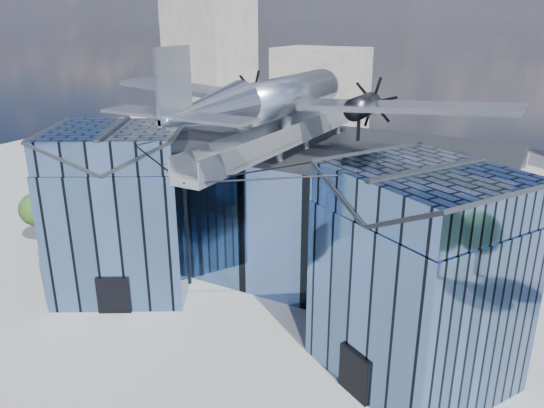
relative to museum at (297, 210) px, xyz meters
The scene contains 4 objects.
ground_plane 8.03m from the museum, 90.00° to the right, with size 120.00×120.00×0.00m, color gray.
museum is the anchor object (origin of this frame).
bg_towers 44.92m from the museum, 88.14° to the left, with size 77.00×24.50×26.00m.
tree_side_w 23.40m from the museum, 168.21° to the right, with size 3.28×3.28×4.53m.
Camera 1 is at (15.82, -26.71, 18.90)m, focal length 35.00 mm.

